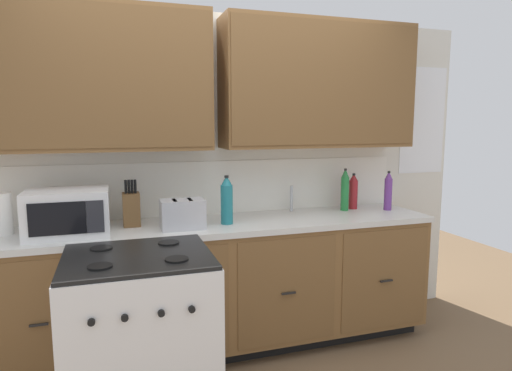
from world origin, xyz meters
name	(u,v)px	position (x,y,z in m)	size (l,w,h in m)	color
ground_plane	(234,370)	(0.00, 0.00, 0.00)	(8.00, 8.00, 0.00)	brown
wall_unit	(214,119)	(0.00, 0.50, 1.64)	(4.22, 0.40, 2.40)	silver
counter_run	(223,285)	(0.00, 0.30, 0.48)	(3.05, 0.64, 0.93)	black
stove_range	(141,340)	(-0.60, -0.33, 0.47)	(0.76, 0.68, 0.95)	white
microwave	(68,212)	(-0.97, 0.25, 1.07)	(0.48, 0.37, 0.28)	white
toaster	(183,214)	(-0.28, 0.20, 1.03)	(0.28, 0.18, 0.19)	#B7B7BC
knife_block	(131,209)	(-0.60, 0.39, 1.05)	(0.11, 0.14, 0.31)	brown
sink_faucet	(291,198)	(0.61, 0.51, 1.03)	(0.02, 0.02, 0.20)	#B2B5BA
paper_towel_roll	(2,214)	(-1.36, 0.38, 1.06)	(0.12, 0.12, 0.26)	white
bottle_red	(353,192)	(1.12, 0.45, 1.07)	(0.07, 0.07, 0.28)	maroon
bottle_violet	(388,191)	(1.35, 0.32, 1.08)	(0.06, 0.06, 0.31)	#663384
bottle_teal	(227,200)	(0.02, 0.24, 1.09)	(0.08, 0.08, 0.33)	#1E707A
bottle_green	(345,190)	(1.02, 0.41, 1.09)	(0.06, 0.06, 0.33)	#237A38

